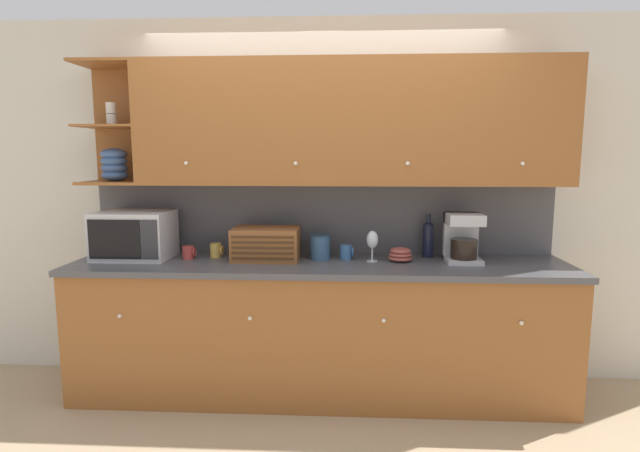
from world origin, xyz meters
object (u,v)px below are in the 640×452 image
(bread_box, at_px, (266,244))
(mug, at_px, (346,252))
(mug_patterned_third, at_px, (189,252))
(storage_canister, at_px, (319,247))
(bowl_stack_on_counter, at_px, (400,255))
(wine_glass, at_px, (372,241))
(coffee_maker, at_px, (463,238))
(microwave, at_px, (134,235))
(wine_bottle, at_px, (428,238))
(mug_blue_second, at_px, (216,250))

(bread_box, bearing_deg, mug, 4.85)
(mug_patterned_third, bearing_deg, storage_canister, 2.45)
(mug_patterned_third, relative_size, bowl_stack_on_counter, 0.55)
(wine_glass, height_order, coffee_maker, coffee_maker)
(mug, relative_size, wine_glass, 0.48)
(bread_box, height_order, bowl_stack_on_counter, bread_box)
(microwave, xyz_separation_m, bread_box, (0.92, -0.01, -0.05))
(wine_glass, height_order, wine_bottle, wine_bottle)
(mug_blue_second, height_order, wine_glass, wine_glass)
(mug_blue_second, relative_size, bowl_stack_on_counter, 0.61)
(bowl_stack_on_counter, bearing_deg, mug_patterned_third, 179.83)
(mug_blue_second, xyz_separation_m, bowl_stack_on_counter, (1.28, -0.07, -0.00))
(mug_blue_second, xyz_separation_m, storage_canister, (0.73, -0.02, 0.04))
(storage_canister, relative_size, coffee_maker, 0.52)
(mug_blue_second, relative_size, coffee_maker, 0.30)
(storage_canister, xyz_separation_m, mug, (0.19, 0.00, -0.04))
(bread_box, xyz_separation_m, wine_bottle, (1.12, 0.16, 0.03))
(wine_glass, bearing_deg, mug_blue_second, 175.78)
(microwave, relative_size, mug, 4.95)
(mug_patterned_third, relative_size, wine_bottle, 0.29)
(mug_blue_second, relative_size, mug, 0.99)
(mug, distance_m, wine_bottle, 0.59)
(mug_blue_second, distance_m, bread_box, 0.38)
(wine_bottle, bearing_deg, mug_patterned_third, -174.56)
(bowl_stack_on_counter, height_order, wine_bottle, wine_bottle)
(mug_blue_second, height_order, mug, mug)
(bread_box, xyz_separation_m, storage_canister, (0.36, 0.04, -0.02))
(mug_patterned_third, distance_m, mug, 1.09)
(mug_patterned_third, bearing_deg, wine_bottle, 5.44)
(mug_blue_second, height_order, wine_bottle, wine_bottle)
(mug_blue_second, relative_size, storage_canister, 0.58)
(mug_blue_second, height_order, storage_canister, storage_canister)
(microwave, bearing_deg, mug, 1.54)
(mug_patterned_third, relative_size, storage_canister, 0.52)
(mug_blue_second, distance_m, storage_canister, 0.73)
(mug_patterned_third, height_order, wine_bottle, wine_bottle)
(mug_blue_second, xyz_separation_m, mug, (0.92, -0.02, 0.00))
(mug_patterned_third, height_order, mug, mug)
(mug_patterned_third, relative_size, coffee_maker, 0.27)
(wine_glass, xyz_separation_m, bowl_stack_on_counter, (0.19, 0.01, -0.10))
(microwave, bearing_deg, bowl_stack_on_counter, -0.22)
(mug, distance_m, coffee_maker, 0.79)
(mug_blue_second, height_order, bread_box, bread_box)
(wine_glass, distance_m, bowl_stack_on_counter, 0.21)
(mug, bearing_deg, bowl_stack_on_counter, -7.28)
(bread_box, height_order, storage_canister, bread_box)
(microwave, xyz_separation_m, coffee_maker, (2.25, 0.00, -0.00))
(wine_bottle, bearing_deg, storage_canister, -171.04)
(mug, relative_size, coffee_maker, 0.31)
(bread_box, bearing_deg, bowl_stack_on_counter, -0.01)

